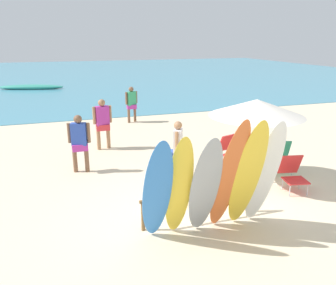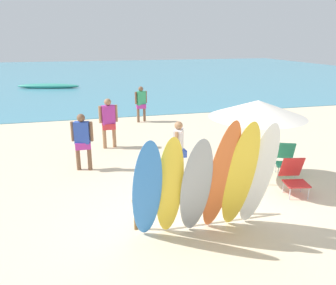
{
  "view_description": "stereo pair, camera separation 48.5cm",
  "coord_description": "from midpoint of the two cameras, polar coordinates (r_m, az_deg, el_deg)",
  "views": [
    {
      "loc": [
        -2.45,
        -5.45,
        3.41
      ],
      "look_at": [
        0.0,
        1.99,
        1.01
      ],
      "focal_mm": 36.61,
      "sensor_mm": 36.0,
      "label": 1
    },
    {
      "loc": [
        -1.99,
        -5.58,
        3.41
      ],
      "look_at": [
        0.0,
        1.99,
        1.01
      ],
      "focal_mm": 36.61,
      "sensor_mm": 36.0,
      "label": 2
    }
  ],
  "objects": [
    {
      "name": "surfboard_white_5",
      "position": [
        6.33,
        13.68,
        -5.18
      ],
      "size": [
        0.58,
        0.77,
        2.14
      ],
      "primitive_type": "ellipsoid",
      "rotation": [
        0.31,
        0.0,
        0.04
      ],
      "color": "white",
      "rests_on": "ground"
    },
    {
      "name": "beachgoer_near_rack",
      "position": [
        9.2,
        -16.02,
        0.44
      ],
      "size": [
        0.57,
        0.29,
        1.54
      ],
      "rotation": [
        0.0,
        0.0,
        2.88
      ],
      "color": "brown",
      "rests_on": "ground"
    },
    {
      "name": "ocean_water",
      "position": [
        35.16,
        -14.84,
        10.93
      ],
      "size": [
        60.0,
        40.0,
        0.02
      ],
      "primitive_type": "cube",
      "color": "teal",
      "rests_on": "ground"
    },
    {
      "name": "ground",
      "position": [
        19.94,
        -11.69,
        6.83
      ],
      "size": [
        60.0,
        60.0,
        0.0
      ],
      "primitive_type": "plane",
      "color": "beige"
    },
    {
      "name": "beachgoer_strolling",
      "position": [
        14.41,
        -7.07,
        6.71
      ],
      "size": [
        0.54,
        0.31,
        1.49
      ],
      "rotation": [
        0.0,
        0.0,
        3.48
      ],
      "color": "brown",
      "rests_on": "ground"
    },
    {
      "name": "beach_chair_striped",
      "position": [
        9.69,
        8.76,
        -1.09
      ],
      "size": [
        0.7,
        0.81,
        0.82
      ],
      "rotation": [
        0.0,
        0.0,
        0.34
      ],
      "color": "#B7B7BC",
      "rests_on": "ground"
    },
    {
      "name": "beach_chair_blue",
      "position": [
        8.38,
        18.47,
        -4.72
      ],
      "size": [
        0.62,
        0.77,
        0.82
      ],
      "rotation": [
        0.0,
        0.0,
        -0.2
      ],
      "color": "#B7B7BC",
      "rests_on": "ground"
    },
    {
      "name": "surfboard_yellow_1",
      "position": [
        5.81,
        -0.57,
        -7.57
      ],
      "size": [
        0.49,
        0.7,
        1.99
      ],
      "primitive_type": "ellipsoid",
      "rotation": [
        0.3,
        0.0,
        -0.04
      ],
      "color": "yellow",
      "rests_on": "ground"
    },
    {
      "name": "surfboard_blue_0",
      "position": [
        5.65,
        -4.3,
        -8.27
      ],
      "size": [
        0.51,
        0.83,
        2.0
      ],
      "primitive_type": "ellipsoid",
      "rotation": [
        0.36,
        0.0,
        -0.03
      ],
      "color": "#337AD1",
      "rests_on": "ground"
    },
    {
      "name": "distant_boat",
      "position": [
        25.78,
        -22.33,
        8.53
      ],
      "size": [
        4.41,
        1.86,
        0.35
      ],
      "color": "teal",
      "rests_on": "ground"
    },
    {
      "name": "surfboard_grey_2",
      "position": [
        5.85,
        3.8,
        -7.5
      ],
      "size": [
        0.57,
        0.8,
        1.97
      ],
      "primitive_type": "ellipsoid",
      "rotation": [
        0.35,
        0.0,
        -0.07
      ],
      "color": "#999EA3",
      "rests_on": "ground"
    },
    {
      "name": "surfboard_rack",
      "position": [
        6.63,
        3.33,
        -9.29
      ],
      "size": [
        2.39,
        0.07,
        0.61
      ],
      "color": "brown",
      "rests_on": "ground"
    },
    {
      "name": "beach_chair_red",
      "position": [
        9.51,
        16.97,
        -2.02
      ],
      "size": [
        0.74,
        0.86,
        0.8
      ],
      "rotation": [
        0.0,
        0.0,
        -0.41
      ],
      "color": "#B7B7BC",
      "rests_on": "ground"
    },
    {
      "name": "beachgoer_photographing",
      "position": [
        8.45,
        0.0,
        -0.59
      ],
      "size": [
        0.38,
        0.51,
        1.48
      ],
      "rotation": [
        0.0,
        0.0,
        1.1
      ],
      "color": "#9E704C",
      "rests_on": "ground"
    },
    {
      "name": "beach_umbrella",
      "position": [
        8.1,
        12.9,
        5.66
      ],
      "size": [
        2.21,
        2.21,
        2.07
      ],
      "color": "silver",
      "rests_on": "ground"
    },
    {
      "name": "beachgoer_by_water",
      "position": [
        10.98,
        -12.1,
        3.56
      ],
      "size": [
        0.6,
        0.27,
        1.6
      ],
      "rotation": [
        0.0,
        0.0,
        3.3
      ],
      "color": "#9E704C",
      "rests_on": "ground"
    },
    {
      "name": "surfboard_orange_3",
      "position": [
        5.94,
        7.78,
        -5.79
      ],
      "size": [
        0.54,
        0.91,
        2.25
      ],
      "primitive_type": "ellipsoid",
      "rotation": [
        0.35,
        0.0,
        0.07
      ],
      "color": "orange",
      "rests_on": "ground"
    },
    {
      "name": "surfboard_yellow_4",
      "position": [
        6.07,
        10.82,
        -5.55
      ],
      "size": [
        0.59,
        0.94,
        2.22
      ],
      "primitive_type": "ellipsoid",
      "rotation": [
        0.36,
        0.0,
        -0.08
      ],
      "color": "yellow",
      "rests_on": "ground"
    }
  ]
}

